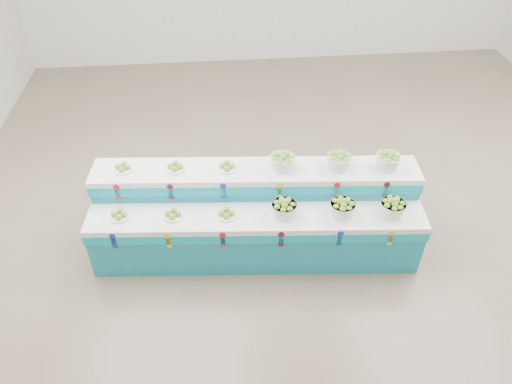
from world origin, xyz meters
TOP-DOWN VIEW (x-y plane):
  - ground at (0.00, 0.00)m, footprint 10.00×10.00m
  - display_stand at (-0.96, -0.55)m, footprint 3.88×1.31m
  - plate_lower_left at (-2.49, -0.66)m, footprint 0.25×0.25m
  - plate_lower_mid at (-1.90, -0.71)m, footprint 0.25×0.25m
  - plate_lower_right at (-1.31, -0.76)m, footprint 0.25×0.25m
  - basket_lower_left at (-0.67, -0.82)m, footprint 0.31×0.31m
  - basket_lower_mid at (-0.03, -0.87)m, footprint 0.31×0.31m
  - basket_lower_right at (0.52, -0.92)m, footprint 0.31×0.31m
  - plate_upper_left at (-2.45, -0.19)m, footprint 0.25×0.25m
  - plate_upper_mid at (-1.86, -0.24)m, footprint 0.25×0.25m
  - plate_upper_right at (-1.27, -0.29)m, footprint 0.25×0.25m
  - basket_upper_left at (-0.63, -0.35)m, footprint 0.31×0.31m
  - basket_upper_mid at (0.01, -0.40)m, footprint 0.31×0.31m
  - basket_upper_right at (0.57, -0.45)m, footprint 0.31×0.31m

SIDE VIEW (x-z plane):
  - ground at x=0.00m, z-range 0.00..0.00m
  - display_stand at x=-0.96m, z-range 0.00..1.02m
  - plate_lower_left at x=-2.49m, z-range 0.72..0.81m
  - plate_lower_mid at x=-1.90m, z-range 0.72..0.81m
  - plate_lower_right at x=-1.31m, z-range 0.72..0.81m
  - basket_lower_left at x=-0.67m, z-range 0.72..0.93m
  - basket_lower_mid at x=-0.03m, z-range 0.72..0.93m
  - basket_lower_right at x=0.52m, z-range 0.72..0.93m
  - plate_upper_left at x=-2.45m, z-range 1.02..1.11m
  - plate_upper_mid at x=-1.86m, z-range 1.02..1.11m
  - plate_upper_right at x=-1.27m, z-range 1.02..1.11m
  - basket_upper_left at x=-0.63m, z-range 1.02..1.23m
  - basket_upper_mid at x=0.01m, z-range 1.02..1.23m
  - basket_upper_right at x=0.57m, z-range 1.02..1.23m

